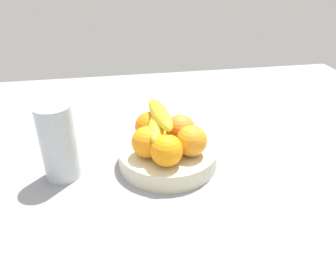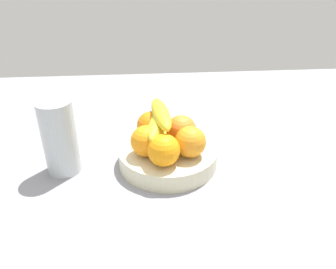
% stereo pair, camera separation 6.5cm
% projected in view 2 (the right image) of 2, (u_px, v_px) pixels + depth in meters
% --- Properties ---
extents(ground_plane, '(1.80, 1.40, 0.03)m').
position_uv_depth(ground_plane, '(162.00, 168.00, 0.86)').
color(ground_plane, gray).
extents(fruit_bowl, '(0.25, 0.25, 0.05)m').
position_uv_depth(fruit_bowl, '(168.00, 156.00, 0.84)').
color(fruit_bowl, beige).
rests_on(fruit_bowl, ground_plane).
extents(orange_front_left, '(0.08, 0.08, 0.08)m').
position_uv_depth(orange_front_left, '(190.00, 142.00, 0.79)').
color(orange_front_left, orange).
rests_on(orange_front_left, fruit_bowl).
extents(orange_front_right, '(0.08, 0.08, 0.08)m').
position_uv_depth(orange_front_right, '(181.00, 130.00, 0.84)').
color(orange_front_right, orange).
rests_on(orange_front_right, fruit_bowl).
extents(orange_center, '(0.08, 0.08, 0.08)m').
position_uv_depth(orange_center, '(151.00, 126.00, 0.86)').
color(orange_center, orange).
rests_on(orange_center, fruit_bowl).
extents(orange_back_left, '(0.08, 0.08, 0.08)m').
position_uv_depth(orange_back_left, '(146.00, 141.00, 0.79)').
color(orange_back_left, orange).
rests_on(orange_back_left, fruit_bowl).
extents(orange_back_right, '(0.08, 0.08, 0.08)m').
position_uv_depth(orange_back_right, '(163.00, 150.00, 0.75)').
color(orange_back_right, orange).
rests_on(orange_back_right, fruit_bowl).
extents(banana_bunch, '(0.15, 0.18, 0.11)m').
position_uv_depth(banana_bunch, '(159.00, 127.00, 0.82)').
color(banana_bunch, yellow).
rests_on(banana_bunch, fruit_bowl).
extents(thermos_tumbler, '(0.08, 0.08, 0.19)m').
position_uv_depth(thermos_tumbler, '(60.00, 137.00, 0.78)').
color(thermos_tumbler, '#B5BEC1').
rests_on(thermos_tumbler, ground_plane).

